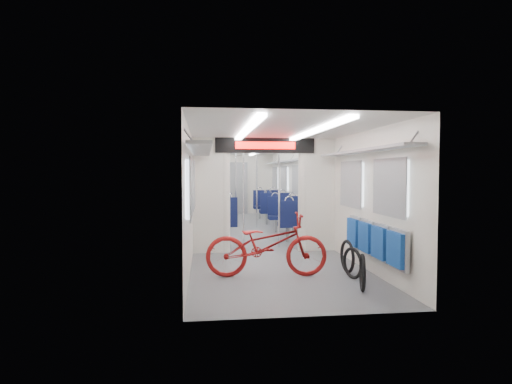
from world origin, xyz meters
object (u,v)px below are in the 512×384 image
bike_hoop_c (347,258)px  stanchion_far_left (236,188)px  seat_bay_far_right (270,205)px  seat_bay_near_left (216,213)px  bike_hoop_b (353,265)px  bike_hoop_a (362,275)px  bicycle (267,245)px  seat_bay_far_left (213,206)px  seat_bay_near_right (291,215)px  stanchion_far_right (257,188)px  stanchion_near_right (279,194)px  flip_bench (373,240)px  stanchion_near_left (243,193)px

bike_hoop_c → stanchion_far_left: stanchion_far_left is taller
seat_bay_far_right → stanchion_far_left: size_ratio=0.90×
seat_bay_near_left → seat_bay_far_right: 3.48m
bike_hoop_b → bike_hoop_a: bearing=-98.7°
bike_hoop_a → bike_hoop_b: bike_hoop_a is taller
bike_hoop_b → seat_bay_far_right: seat_bay_far_right is taller
bicycle → seat_bay_far_left: (-0.67, 7.42, 0.03)m
bike_hoop_c → seat_bay_far_right: size_ratio=0.26×
seat_bay_near_right → stanchion_far_left: (-1.23, 2.11, 0.62)m
stanchion_far_left → seat_bay_near_right: bearing=-59.8°
bike_hoop_c → stanchion_far_right: bearing=97.3°
seat_bay_near_right → stanchion_near_right: size_ratio=0.86×
flip_bench → seat_bay_near_left: seat_bay_near_left is taller
seat_bay_near_left → stanchion_far_right: (1.24, 1.46, 0.58)m
seat_bay_far_right → stanchion_far_left: 1.85m
bike_hoop_a → stanchion_far_left: stanchion_far_left is taller
bicycle → bike_hoop_a: bicycle is taller
seat_bay_far_left → seat_bay_far_right: seat_bay_far_right is taller
bicycle → bike_hoop_a: size_ratio=3.64×
bike_hoop_a → stanchion_near_left: bearing=108.2°
seat_bay_near_left → stanchion_far_right: 2.00m
bike_hoop_a → stanchion_far_right: 6.96m
seat_bay_near_left → bike_hoop_a: bearing=-71.3°
seat_bay_near_right → stanchion_near_right: (-0.56, -1.47, 0.62)m
bicycle → flip_bench: size_ratio=0.88×
bike_hoop_b → seat_bay_near_right: 4.33m
bike_hoop_a → bike_hoop_b: bearing=81.3°
stanchion_near_right → stanchion_far_left: bearing=100.5°
seat_bay_far_left → seat_bay_far_right: 1.87m
stanchion_near_right → stanchion_far_right: same height
bike_hoop_a → seat_bay_far_left: size_ratio=0.27×
seat_bay_far_left → stanchion_near_right: stanchion_near_right is taller
seat_bay_far_left → bike_hoop_a: bearing=-77.7°
bike_hoop_b → stanchion_far_right: bearing=96.5°
stanchion_far_left → stanchion_near_right: bearing=-79.5°
bicycle → seat_bay_near_right: (1.20, 4.00, 0.04)m
flip_bench → stanchion_near_left: 3.58m
seat_bay_near_left → stanchion_near_left: 1.77m
seat_bay_near_left → stanchion_near_right: size_ratio=0.98×
bike_hoop_b → seat_bay_near_right: (-0.07, 4.31, 0.31)m
bike_hoop_a → bike_hoop_c: bike_hoop_c is taller
bicycle → stanchion_near_left: bearing=5.7°
bicycle → seat_bay_far_left: 7.45m
seat_bay_far_left → bike_hoop_c: bearing=-74.9°
bike_hoop_c → seat_bay_near_right: seat_bay_near_right is taller
bike_hoop_b → seat_bay_near_right: seat_bay_near_right is taller
flip_bench → stanchion_far_left: size_ratio=0.93×
seat_bay_far_right → stanchion_far_left: (-1.23, -1.24, 0.61)m
stanchion_far_left → bike_hoop_c: bearing=-77.5°
bike_hoop_b → bicycle: bearing=166.2°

